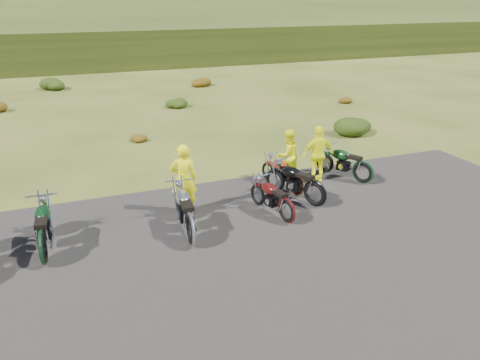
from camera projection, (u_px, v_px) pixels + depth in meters
name	position (u px, v px, depth m)	size (l,w,h in m)	color
ground	(223.00, 249.00, 10.82)	(300.00, 300.00, 0.00)	#344216
gravel_pad	(257.00, 298.00, 9.09)	(20.00, 12.00, 0.04)	black
hill_slope	(80.00, 45.00, 54.10)	(300.00, 46.00, 3.00)	#2C3C14
hill_plateau	(63.00, 19.00, 106.03)	(300.00, 90.00, 9.17)	#2C3C14
shrub_3	(53.00, 82.00, 28.50)	(1.56, 1.56, 0.92)	black
shrub_4	(137.00, 136.00, 18.57)	(0.77, 0.77, 0.45)	#683B0D
shrub_5	(176.00, 102.00, 24.10)	(1.03, 1.03, 0.61)	black
shrub_6	(200.00, 80.00, 29.63)	(1.30, 1.30, 0.77)	#683B0D
shrub_7	(354.00, 123.00, 19.58)	(1.56, 1.56, 0.92)	black
shrub_8	(343.00, 99.00, 25.23)	(0.77, 0.77, 0.45)	#683B0D
motorcycle_2	(46.00, 264.00, 10.22)	(2.19, 0.73, 1.15)	black
motorcycle_3	(192.00, 245.00, 10.98)	(2.26, 0.75, 1.19)	#AFAFB4
motorcycle_4	(286.00, 223.00, 12.04)	(1.88, 0.63, 0.99)	#470C0B
motorcycle_5	(314.00, 207.00, 12.97)	(2.13, 0.71, 1.11)	black
motorcycle_6	(295.00, 196.00, 13.68)	(1.93, 0.64, 1.01)	#9B240B
motorcycle_7	(362.00, 184.00, 14.54)	(2.05, 0.68, 1.07)	#0E3315
person_middle	(184.00, 180.00, 12.24)	(0.70, 0.46, 1.91)	#E4E70C
person_right_a	(287.00, 156.00, 14.53)	(0.79, 0.62, 1.63)	#E4E70C
person_right_b	(318.00, 155.00, 14.37)	(1.04, 0.43, 1.78)	#E4E70C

